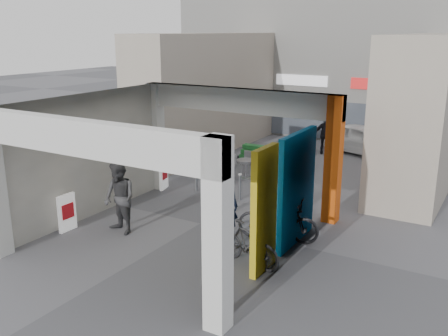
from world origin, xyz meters
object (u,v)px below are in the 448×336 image
Objects in this scene: man_elderly at (295,186)px; bicycle_front at (278,220)px; man_back_turned at (120,198)px; man_crates at (326,135)px; border_collie at (210,214)px; white_van at (364,139)px; bicycle_rear at (248,244)px; cafe_set at (247,168)px; man_with_dog at (226,206)px; produce_stand at (252,156)px.

bicycle_front is (0.49, -2.25, -0.22)m from man_elderly.
man_back_turned is 11.08m from man_crates.
man_back_turned is at bearing -147.93° from border_collie.
man_elderly is at bearing -159.45° from white_van.
bicycle_rear is at bearing 15.72° from man_back_turned.
bicycle_front reaches higher than bicycle_rear.
cafe_set is 5.53m from man_with_dog.
border_collie is at bearing -74.33° from cafe_set.
man_with_dog is 2.80m from man_elderly.
border_collie is at bearing 74.32° from bicycle_front.
man_with_dog reaches higher than produce_stand.
man_crates is at bearing 139.79° from white_van.
man_back_turned is at bearing -93.32° from cafe_set.
cafe_set is 0.85× the size of man_with_dog.
cafe_set is 5.74m from bicycle_front.
produce_stand is 0.52× the size of bicycle_front.
bicycle_rear is (3.36, -6.22, 0.21)m from cafe_set.
man_crates is (-0.83, 9.76, 0.03)m from man_with_dog.
man_back_turned is at bearing -77.42° from produce_stand.
border_collie is at bearing -168.85° from white_van.
man_elderly is 7.25m from man_crates.
white_van is (0.58, 10.59, -0.18)m from man_with_dog.
produce_stand is (-0.71, 1.80, -0.02)m from cafe_set.
cafe_set is at bearing -89.72° from man_with_dog.
white_van is (-0.17, 7.90, -0.12)m from man_elderly.
man_back_turned is (-0.36, -6.28, 0.66)m from cafe_set.
bicycle_front is at bearing 84.17° from man_crates.
man_back_turned is 3.75m from bicycle_rear.
cafe_set is 0.67× the size of bicycle_front.
bicycle_rear reaches higher than border_collie.
cafe_set is 1.29× the size of produce_stand.
bicycle_front is 1.22× the size of bicycle_rear.
bicycle_front is at bearing -18.75° from border_collie.
man_with_dog is 1.34m from bicycle_front.
man_back_turned is 0.93× the size of bicycle_front.
border_collie is 9.21m from man_crates.
bicycle_front is (3.73, 1.63, -0.41)m from man_back_turned.
bicycle_front is at bearing 177.17° from man_with_dog.
bicycle_front reaches higher than cafe_set.
bicycle_front is at bearing 38.54° from man_back_turned.
man_with_dog is at bearing -82.91° from man_elderly.
produce_stand is 0.65× the size of man_with_dog.
man_crates is 9.55m from bicycle_front.
man_crates reaches higher than bicycle_rear.
produce_stand is 5.05m from white_van.
man_with_dog is at bearing -163.83° from white_van.
man_with_dog is 0.85× the size of man_back_turned.
man_back_turned reaches higher than produce_stand.
man_crates is at bearing 125.32° from man_elderly.
border_collie is at bearing 62.12° from man_back_turned.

